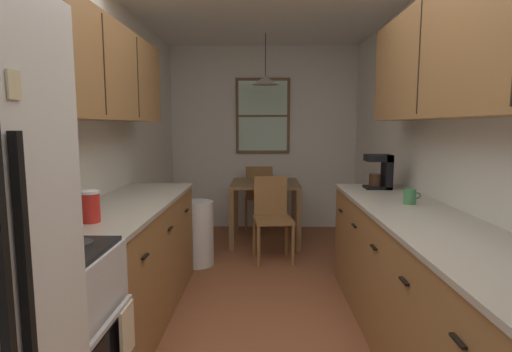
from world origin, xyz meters
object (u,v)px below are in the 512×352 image
at_px(trash_bin, 197,233).
at_px(table_serving_bowl, 268,180).
at_px(dining_chair_far, 260,194).
at_px(dining_chair_near, 272,214).
at_px(mug_spare, 410,196).
at_px(storage_canister, 91,207).
at_px(coffee_maker, 382,171).
at_px(dining_table, 265,192).

distance_m(trash_bin, table_serving_bowl, 1.20).
relative_size(dining_chair_far, trash_bin, 1.33).
relative_size(dining_chair_near, table_serving_bowl, 4.83).
distance_m(dining_chair_near, mug_spare, 1.79).
distance_m(dining_chair_near, storage_canister, 2.37).
xyz_separation_m(dining_chair_near, dining_chair_far, (-0.15, 1.29, 0.00)).
xyz_separation_m(trash_bin, coffee_maker, (1.74, -0.54, 0.72)).
bearing_deg(trash_bin, mug_spare, -35.47).
distance_m(coffee_maker, mug_spare, 0.71).
distance_m(dining_table, mug_spare, 2.36).
distance_m(dining_chair_far, coffee_maker, 2.38).
distance_m(mug_spare, table_serving_bowl, 2.29).
distance_m(dining_table, storage_canister, 2.89).
relative_size(storage_canister, coffee_maker, 0.61).
distance_m(dining_chair_far, table_serving_bowl, 0.74).
bearing_deg(dining_chair_far, mug_spare, -68.14).
relative_size(dining_chair_near, dining_chair_far, 1.00).
bearing_deg(table_serving_bowl, dining_table, 131.76).
bearing_deg(table_serving_bowl, storage_canister, -111.60).
bearing_deg(storage_canister, mug_spare, 16.07).
bearing_deg(mug_spare, table_serving_bowl, 115.75).
xyz_separation_m(dining_table, mug_spare, (1.03, -2.10, 0.32)).
relative_size(dining_table, table_serving_bowl, 4.68).
bearing_deg(mug_spare, dining_table, 116.07).
height_order(dining_table, storage_canister, storage_canister).
height_order(coffee_maker, mug_spare, coffee_maker).
bearing_deg(coffee_maker, dining_table, 126.22).
height_order(mug_spare, table_serving_bowl, mug_spare).
relative_size(trash_bin, storage_canister, 3.67).
bearing_deg(storage_canister, table_serving_bowl, 68.40).
height_order(dining_chair_far, storage_canister, storage_canister).
relative_size(dining_table, mug_spare, 7.01).
height_order(dining_chair_near, dining_chair_far, same).
xyz_separation_m(dining_chair_near, table_serving_bowl, (-0.04, 0.61, 0.29)).
xyz_separation_m(trash_bin, table_serving_bowl, (0.75, 0.82, 0.45)).
height_order(dining_chair_far, coffee_maker, coffee_maker).
height_order(dining_chair_far, table_serving_bowl, dining_chair_far).
relative_size(dining_table, dining_chair_near, 0.97).
distance_m(dining_table, dining_chair_far, 0.66).
xyz_separation_m(dining_table, table_serving_bowl, (0.03, -0.04, 0.15)).
bearing_deg(dining_table, coffee_maker, -53.78).
relative_size(trash_bin, coffee_maker, 2.22).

